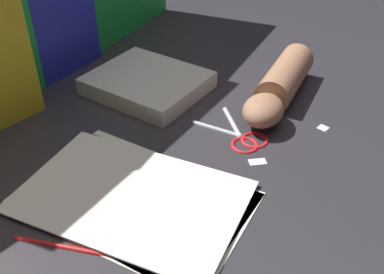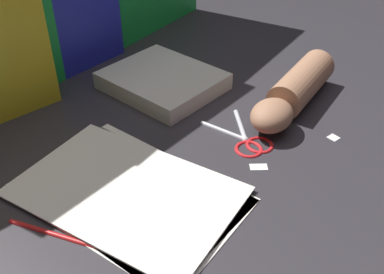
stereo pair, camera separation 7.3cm
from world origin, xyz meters
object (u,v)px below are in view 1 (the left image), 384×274
object	(u,v)px
paper_stack	(134,198)
book_closed	(148,83)
hand_forearm	(280,85)
scissors	(242,136)

from	to	relation	value
paper_stack	book_closed	bearing A→B (deg)	29.48
book_closed	hand_forearm	xyz separation A→B (m)	(0.09, -0.26, 0.02)
paper_stack	book_closed	distance (m)	0.34
paper_stack	scissors	xyz separation A→B (m)	(0.23, -0.08, -0.00)
paper_stack	hand_forearm	xyz separation A→B (m)	(0.39, -0.10, 0.03)
book_closed	scissors	size ratio (longest dim) A/B	1.62
book_closed	scissors	xyz separation A→B (m)	(-0.06, -0.25, -0.01)
paper_stack	scissors	distance (m)	0.25
paper_stack	book_closed	world-z (taller)	book_closed
book_closed	scissors	bearing A→B (deg)	-104.36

